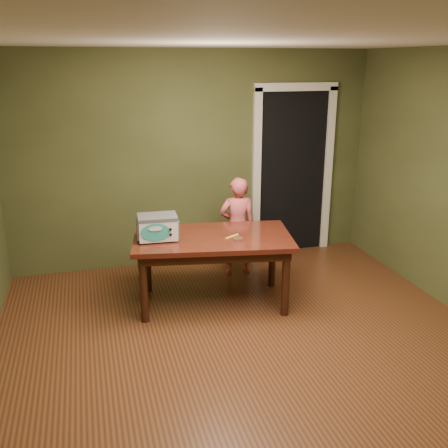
# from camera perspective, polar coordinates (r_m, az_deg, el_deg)

# --- Properties ---
(floor) EXTENTS (5.00, 5.00, 0.00)m
(floor) POSITION_cam_1_polar(r_m,az_deg,el_deg) (4.40, 4.25, -15.82)
(floor) COLOR brown
(floor) RESTS_ON ground
(room_shell) EXTENTS (4.52, 5.02, 2.61)m
(room_shell) POSITION_cam_1_polar(r_m,az_deg,el_deg) (3.72, 4.86, 6.53)
(room_shell) COLOR #4D552D
(room_shell) RESTS_ON ground
(doorway) EXTENTS (1.10, 0.66, 2.25)m
(doorway) POSITION_cam_1_polar(r_m,az_deg,el_deg) (6.86, 6.83, 6.25)
(doorway) COLOR black
(doorway) RESTS_ON ground
(dining_table) EXTENTS (1.73, 1.17, 0.75)m
(dining_table) POSITION_cam_1_polar(r_m,az_deg,el_deg) (5.14, -1.30, -2.40)
(dining_table) COLOR #38180C
(dining_table) RESTS_ON floor
(toy_oven) EXTENTS (0.43, 0.31, 0.25)m
(toy_oven) POSITION_cam_1_polar(r_m,az_deg,el_deg) (4.99, -7.60, -0.29)
(toy_oven) COLOR #4C4F54
(toy_oven) RESTS_ON dining_table
(baking_pan) EXTENTS (0.10, 0.10, 0.02)m
(baking_pan) POSITION_cam_1_polar(r_m,az_deg,el_deg) (4.98, 1.60, -1.70)
(baking_pan) COLOR silver
(baking_pan) RESTS_ON dining_table
(spatula) EXTENTS (0.17, 0.11, 0.01)m
(spatula) POSITION_cam_1_polar(r_m,az_deg,el_deg) (5.07, 0.93, -1.42)
(spatula) COLOR #D3C25C
(spatula) RESTS_ON dining_table
(child) EXTENTS (0.46, 0.33, 1.19)m
(child) POSITION_cam_1_polar(r_m,az_deg,el_deg) (5.89, 1.54, -0.27)
(child) COLOR #DD5B62
(child) RESTS_ON floor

